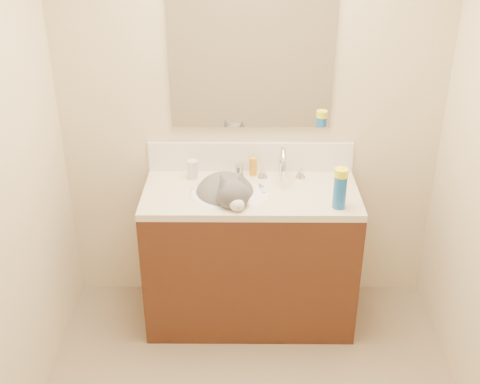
{
  "coord_description": "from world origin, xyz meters",
  "views": [
    {
      "loc": [
        -0.04,
        -1.99,
        2.4
      ],
      "look_at": [
        -0.06,
        0.92,
        0.88
      ],
      "focal_mm": 45.0,
      "sensor_mm": 36.0,
      "label": 1
    }
  ],
  "objects_px": {
    "silver_jar": "(239,170)",
    "amber_bottle": "(253,166)",
    "vanity_cabinet": "(250,259)",
    "cat": "(227,196)",
    "pill_bottle": "(193,170)",
    "basin": "(229,205)",
    "spray_can": "(340,191)",
    "faucet": "(282,167)"
  },
  "relations": [
    {
      "from": "vanity_cabinet",
      "to": "silver_jar",
      "type": "xyz_separation_m",
      "value": [
        -0.07,
        0.21,
        0.48
      ]
    },
    {
      "from": "pill_bottle",
      "to": "amber_bottle",
      "type": "distance_m",
      "value": 0.35
    },
    {
      "from": "faucet",
      "to": "cat",
      "type": "xyz_separation_m",
      "value": [
        -0.31,
        -0.17,
        -0.1
      ]
    },
    {
      "from": "vanity_cabinet",
      "to": "basin",
      "type": "bearing_deg",
      "value": -165.96
    },
    {
      "from": "basin",
      "to": "silver_jar",
      "type": "bearing_deg",
      "value": 77.69
    },
    {
      "from": "faucet",
      "to": "spray_can",
      "type": "relative_size",
      "value": 1.49
    },
    {
      "from": "faucet",
      "to": "spray_can",
      "type": "bearing_deg",
      "value": -48.63
    },
    {
      "from": "pill_bottle",
      "to": "spray_can",
      "type": "xyz_separation_m",
      "value": [
        0.8,
        -0.34,
        0.04
      ]
    },
    {
      "from": "pill_bottle",
      "to": "amber_bottle",
      "type": "xyz_separation_m",
      "value": [
        0.35,
        0.05,
        -0.0
      ]
    },
    {
      "from": "vanity_cabinet",
      "to": "cat",
      "type": "distance_m",
      "value": 0.46
    },
    {
      "from": "amber_bottle",
      "to": "faucet",
      "type": "bearing_deg",
      "value": -22.79
    },
    {
      "from": "vanity_cabinet",
      "to": "amber_bottle",
      "type": "relative_size",
      "value": 11.0
    },
    {
      "from": "silver_jar",
      "to": "spray_can",
      "type": "xyz_separation_m",
      "value": [
        0.53,
        -0.4,
        0.07
      ]
    },
    {
      "from": "amber_bottle",
      "to": "spray_can",
      "type": "bearing_deg",
      "value": -41.03
    },
    {
      "from": "silver_jar",
      "to": "spray_can",
      "type": "relative_size",
      "value": 0.3
    },
    {
      "from": "cat",
      "to": "pill_bottle",
      "type": "distance_m",
      "value": 0.29
    },
    {
      "from": "basin",
      "to": "cat",
      "type": "height_order",
      "value": "cat"
    },
    {
      "from": "cat",
      "to": "silver_jar",
      "type": "xyz_separation_m",
      "value": [
        0.07,
        0.24,
        0.04
      ]
    },
    {
      "from": "vanity_cabinet",
      "to": "pill_bottle",
      "type": "xyz_separation_m",
      "value": [
        -0.33,
        0.16,
        0.51
      ]
    },
    {
      "from": "vanity_cabinet",
      "to": "spray_can",
      "type": "height_order",
      "value": "spray_can"
    },
    {
      "from": "pill_bottle",
      "to": "spray_can",
      "type": "distance_m",
      "value": 0.87
    },
    {
      "from": "faucet",
      "to": "silver_jar",
      "type": "relative_size",
      "value": 4.95
    },
    {
      "from": "amber_bottle",
      "to": "pill_bottle",
      "type": "bearing_deg",
      "value": -172.53
    },
    {
      "from": "vanity_cabinet",
      "to": "cat",
      "type": "xyz_separation_m",
      "value": [
        -0.13,
        -0.03,
        0.43
      ]
    },
    {
      "from": "basin",
      "to": "faucet",
      "type": "relative_size",
      "value": 1.61
    },
    {
      "from": "cat",
      "to": "spray_can",
      "type": "distance_m",
      "value": 0.62
    },
    {
      "from": "vanity_cabinet",
      "to": "spray_can",
      "type": "bearing_deg",
      "value": -21.55
    },
    {
      "from": "silver_jar",
      "to": "amber_bottle",
      "type": "distance_m",
      "value": 0.09
    },
    {
      "from": "basin",
      "to": "faucet",
      "type": "height_order",
      "value": "faucet"
    },
    {
      "from": "basin",
      "to": "amber_bottle",
      "type": "xyz_separation_m",
      "value": [
        0.13,
        0.24,
        0.12
      ]
    },
    {
      "from": "pill_bottle",
      "to": "silver_jar",
      "type": "distance_m",
      "value": 0.27
    },
    {
      "from": "vanity_cabinet",
      "to": "amber_bottle",
      "type": "xyz_separation_m",
      "value": [
        0.01,
        0.21,
        0.5
      ]
    },
    {
      "from": "cat",
      "to": "spray_can",
      "type": "relative_size",
      "value": 2.68
    },
    {
      "from": "amber_bottle",
      "to": "spray_can",
      "type": "distance_m",
      "value": 0.59
    },
    {
      "from": "cat",
      "to": "spray_can",
      "type": "xyz_separation_m",
      "value": [
        0.59,
        -0.15,
        0.11
      ]
    },
    {
      "from": "cat",
      "to": "amber_bottle",
      "type": "relative_size",
      "value": 4.61
    },
    {
      "from": "basin",
      "to": "spray_can",
      "type": "relative_size",
      "value": 2.39
    },
    {
      "from": "vanity_cabinet",
      "to": "silver_jar",
      "type": "bearing_deg",
      "value": 107.33
    },
    {
      "from": "faucet",
      "to": "spray_can",
      "type": "distance_m",
      "value": 0.43
    },
    {
      "from": "basin",
      "to": "amber_bottle",
      "type": "bearing_deg",
      "value": 60.41
    },
    {
      "from": "basin",
      "to": "cat",
      "type": "bearing_deg",
      "value": 175.8
    },
    {
      "from": "silver_jar",
      "to": "pill_bottle",
      "type": "bearing_deg",
      "value": -168.78
    }
  ]
}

